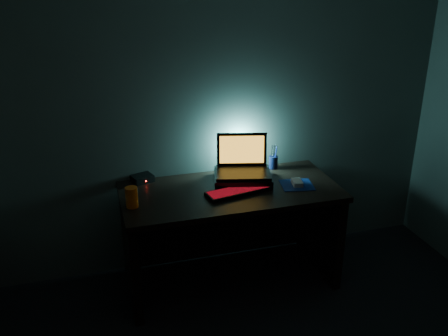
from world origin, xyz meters
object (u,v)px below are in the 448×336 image
object	(u,v)px
keyboard	(238,191)
router	(142,178)
pen_cup	(273,162)
mouse	(297,183)
juice_glass	(132,197)
laptop	(242,163)

from	to	relation	value
keyboard	router	distance (m)	0.70
pen_cup	router	world-z (taller)	pen_cup
mouse	juice_glass	bearing A→B (deg)	-169.58
keyboard	pen_cup	world-z (taller)	pen_cup
keyboard	router	xyz separation A→B (m)	(-0.60, 0.37, 0.01)
mouse	keyboard	bearing A→B (deg)	-169.46
laptop	router	bearing A→B (deg)	-178.12
juice_glass	router	bearing A→B (deg)	73.24
laptop	juice_glass	distance (m)	0.85
juice_glass	router	xyz separation A→B (m)	(0.11, 0.38, -0.04)
mouse	router	size ratio (longest dim) A/B	0.62
laptop	mouse	distance (m)	0.41
keyboard	pen_cup	bearing A→B (deg)	30.89
laptop	juice_glass	bearing A→B (deg)	-150.28
juice_glass	router	size ratio (longest dim) A/B	0.79
pen_cup	juice_glass	bearing A→B (deg)	-162.23
juice_glass	router	world-z (taller)	juice_glass
pen_cup	router	xyz separation A→B (m)	(-0.99, 0.03, -0.02)
pen_cup	router	bearing A→B (deg)	178.49
pen_cup	juice_glass	size ratio (longest dim) A/B	0.71
laptop	pen_cup	size ratio (longest dim) A/B	4.53
laptop	mouse	bearing A→B (deg)	-18.60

